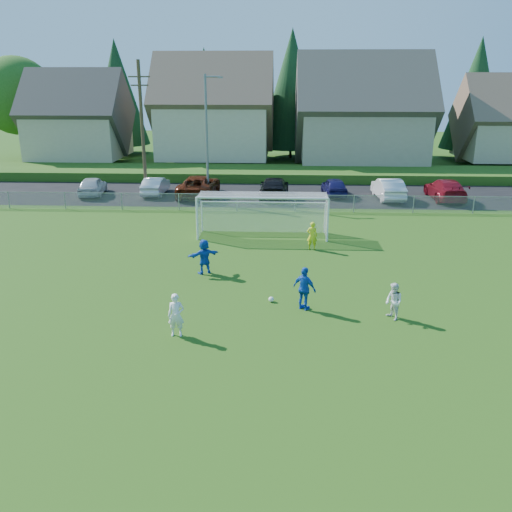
# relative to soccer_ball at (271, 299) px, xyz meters

# --- Properties ---
(ground) EXTENTS (160.00, 160.00, 0.00)m
(ground) POSITION_rel_soccer_ball_xyz_m (-0.71, -6.27, -0.11)
(ground) COLOR #193D0C
(ground) RESTS_ON ground
(asphalt_lot) EXTENTS (60.00, 60.00, 0.00)m
(asphalt_lot) POSITION_rel_soccer_ball_xyz_m (-0.71, 21.23, -0.10)
(asphalt_lot) COLOR black
(asphalt_lot) RESTS_ON ground
(grass_embankment) EXTENTS (70.00, 6.00, 0.80)m
(grass_embankment) POSITION_rel_soccer_ball_xyz_m (-0.71, 28.73, 0.29)
(grass_embankment) COLOR #1E420F
(grass_embankment) RESTS_ON ground
(soccer_ball) EXTENTS (0.22, 0.22, 0.22)m
(soccer_ball) POSITION_rel_soccer_ball_xyz_m (0.00, 0.00, 0.00)
(soccer_ball) COLOR white
(soccer_ball) RESTS_ON ground
(player_white_a) EXTENTS (0.60, 0.42, 1.58)m
(player_white_a) POSITION_rel_soccer_ball_xyz_m (-3.30, -3.21, 0.68)
(player_white_a) COLOR white
(player_white_a) RESTS_ON ground
(player_white_b) EXTENTS (0.80, 0.87, 1.44)m
(player_white_b) POSITION_rel_soccer_ball_xyz_m (4.67, -1.44, 0.61)
(player_white_b) COLOR white
(player_white_b) RESTS_ON ground
(player_blue_a) EXTENTS (1.08, 0.95, 1.76)m
(player_blue_a) POSITION_rel_soccer_ball_xyz_m (1.32, -0.68, 0.77)
(player_blue_a) COLOR #1348B5
(player_blue_a) RESTS_ON ground
(player_blue_b) EXTENTS (1.57, 1.20, 1.66)m
(player_blue_b) POSITION_rel_soccer_ball_xyz_m (-3.20, 3.27, 0.72)
(player_blue_b) COLOR #1348B5
(player_blue_b) RESTS_ON ground
(goalkeeper) EXTENTS (0.56, 0.37, 1.53)m
(goalkeeper) POSITION_rel_soccer_ball_xyz_m (2.02, 7.23, 0.65)
(goalkeeper) COLOR #D0D519
(goalkeeper) RESTS_ON ground
(car_a) EXTENTS (2.25, 4.43, 1.45)m
(car_a) POSITION_rel_soccer_ball_xyz_m (-14.37, 20.49, 0.61)
(car_a) COLOR #B8BCC0
(car_a) RESTS_ON ground
(car_b) EXTENTS (1.48, 4.18, 1.37)m
(car_b) POSITION_rel_soccer_ball_xyz_m (-9.50, 20.90, 0.58)
(car_b) COLOR silver
(car_b) RESTS_ON ground
(car_c) EXTENTS (2.89, 5.92, 1.62)m
(car_c) POSITION_rel_soccer_ball_xyz_m (-6.02, 20.48, 0.70)
(car_c) COLOR #501A09
(car_c) RESTS_ON ground
(car_d) EXTENTS (2.28, 5.31, 1.52)m
(car_d) POSITION_rel_soccer_ball_xyz_m (-0.21, 20.33, 0.65)
(car_d) COLOR black
(car_d) RESTS_ON ground
(car_e) EXTENTS (1.94, 4.18, 1.38)m
(car_e) POSITION_rel_soccer_ball_xyz_m (4.44, 21.26, 0.58)
(car_e) COLOR #161448
(car_e) RESTS_ON ground
(car_f) EXTENTS (1.92, 4.87, 1.58)m
(car_f) POSITION_rel_soccer_ball_xyz_m (8.39, 20.15, 0.68)
(car_f) COLOR white
(car_f) RESTS_ON ground
(car_g) EXTENTS (2.17, 5.34, 1.55)m
(car_g) POSITION_rel_soccer_ball_xyz_m (12.62, 20.12, 0.66)
(car_g) COLOR maroon
(car_g) RESTS_ON ground
(soccer_goal) EXTENTS (7.42, 1.90, 2.50)m
(soccer_goal) POSITION_rel_soccer_ball_xyz_m (-0.71, 9.78, 1.52)
(soccer_goal) COLOR white
(soccer_goal) RESTS_ON ground
(chainlink_fence) EXTENTS (52.06, 0.06, 1.20)m
(chainlink_fence) POSITION_rel_soccer_ball_xyz_m (-0.71, 15.73, 0.52)
(chainlink_fence) COLOR gray
(chainlink_fence) RESTS_ON ground
(streetlight) EXTENTS (1.38, 0.18, 9.00)m
(streetlight) POSITION_rel_soccer_ball_xyz_m (-5.15, 19.73, 4.73)
(streetlight) COLOR slate
(streetlight) RESTS_ON ground
(utility_pole) EXTENTS (1.60, 0.26, 10.00)m
(utility_pole) POSITION_rel_soccer_ball_xyz_m (-10.21, 20.73, 5.04)
(utility_pole) COLOR #473321
(utility_pole) RESTS_ON ground
(houses_row) EXTENTS (53.90, 11.45, 13.27)m
(houses_row) POSITION_rel_soccer_ball_xyz_m (1.27, 36.20, 7.22)
(houses_row) COLOR tan
(houses_row) RESTS_ON ground
(tree_row) EXTENTS (65.98, 12.36, 13.80)m
(tree_row) POSITION_rel_soccer_ball_xyz_m (0.34, 42.47, 6.80)
(tree_row) COLOR #382616
(tree_row) RESTS_ON ground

